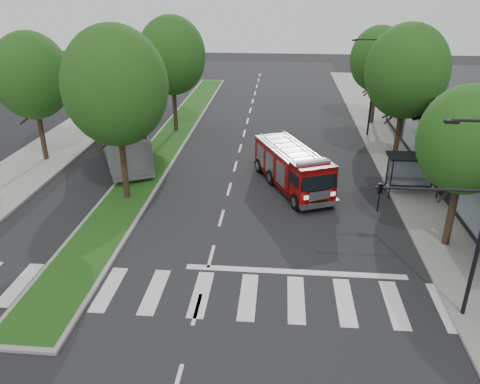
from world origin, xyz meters
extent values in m
plane|color=black|center=(0.00, 0.00, 0.00)|extent=(140.00, 140.00, 0.00)
cube|color=gray|center=(12.50, 10.00, 0.07)|extent=(5.00, 80.00, 0.15)
cube|color=gray|center=(-14.50, 10.00, 0.07)|extent=(5.00, 80.00, 0.15)
cube|color=gray|center=(-6.00, 18.00, 0.07)|extent=(3.00, 50.00, 0.14)
cube|color=#174012|center=(-6.00, 18.00, 0.14)|extent=(2.60, 49.50, 0.02)
cylinder|color=black|center=(9.80, 7.40, 1.25)|extent=(0.08, 0.08, 2.50)
cylinder|color=black|center=(12.60, 7.40, 1.25)|extent=(0.08, 0.08, 2.50)
cylinder|color=black|center=(9.80, 8.60, 1.25)|extent=(0.08, 0.08, 2.50)
cylinder|color=black|center=(12.60, 8.60, 1.25)|extent=(0.08, 0.08, 2.50)
cube|color=black|center=(11.20, 8.00, 2.55)|extent=(3.20, 1.60, 0.12)
cube|color=#8C99A5|center=(11.20, 8.70, 1.30)|extent=(2.80, 0.04, 1.80)
cube|color=black|center=(11.20, 8.00, 0.55)|extent=(2.40, 0.40, 0.08)
cylinder|color=black|center=(11.50, 2.00, 1.87)|extent=(0.36, 0.36, 3.74)
ellipsoid|color=#10330E|center=(11.50, 2.00, 5.53)|extent=(4.40, 4.40, 5.06)
cylinder|color=black|center=(11.50, 14.00, 2.20)|extent=(0.36, 0.36, 4.40)
ellipsoid|color=#10330E|center=(11.50, 14.00, 6.50)|extent=(5.60, 5.60, 6.44)
cylinder|color=black|center=(11.50, 24.00, 1.98)|extent=(0.36, 0.36, 3.96)
ellipsoid|color=#10330E|center=(11.50, 24.00, 5.85)|extent=(5.00, 5.00, 5.75)
cylinder|color=black|center=(-6.00, 6.00, 2.31)|extent=(0.36, 0.36, 4.62)
ellipsoid|color=#10330E|center=(-6.00, 6.00, 6.83)|extent=(5.80, 5.80, 6.67)
cylinder|color=black|center=(-6.00, 20.00, 2.20)|extent=(0.36, 0.36, 4.40)
ellipsoid|color=#10330E|center=(-6.00, 20.00, 6.50)|extent=(5.60, 5.60, 6.44)
cylinder|color=black|center=(-14.00, 12.00, 2.09)|extent=(0.36, 0.36, 4.18)
ellipsoid|color=#10330E|center=(-14.00, 12.00, 6.17)|extent=(5.20, 5.20, 5.98)
cylinder|color=black|center=(9.60, -3.50, 7.90)|extent=(1.80, 0.10, 0.10)
cube|color=black|center=(8.70, -3.50, 7.85)|extent=(0.45, 0.20, 0.12)
cylinder|color=black|center=(8.50, -3.50, 5.40)|extent=(4.00, 0.10, 0.10)
imported|color=black|center=(6.70, -3.50, 5.00)|extent=(0.18, 0.22, 1.10)
cylinder|color=black|center=(10.50, 20.00, 4.00)|extent=(0.16, 0.16, 8.00)
cylinder|color=black|center=(9.60, 20.00, 7.90)|extent=(1.80, 0.10, 0.10)
cube|color=black|center=(8.70, 20.00, 7.85)|extent=(0.45, 0.20, 0.12)
cube|color=#560404|center=(3.93, 8.71, 0.46)|extent=(5.17, 8.05, 0.23)
cube|color=maroon|center=(3.64, 9.39, 1.43)|extent=(4.44, 6.35, 1.85)
cube|color=maroon|center=(5.05, 6.07, 1.43)|extent=(2.78, 2.44, 1.94)
cube|color=#B2B2B7|center=(3.64, 9.39, 2.40)|extent=(4.44, 6.35, 0.11)
cylinder|color=#B2B2B7|center=(2.87, 9.06, 2.59)|extent=(2.26, 5.14, 0.09)
cylinder|color=#B2B2B7|center=(4.40, 9.71, 2.59)|extent=(2.26, 5.14, 0.09)
cube|color=silver|center=(5.47, 5.09, 0.55)|extent=(2.34, 1.24, 0.32)
cube|color=#8C99A5|center=(5.05, 6.07, 2.68)|extent=(2.00, 1.09, 0.17)
cylinder|color=black|center=(4.18, 5.40, 0.51)|extent=(0.70, 1.06, 1.02)
cylinder|color=black|center=(6.14, 6.23, 0.51)|extent=(0.70, 1.06, 1.02)
cylinder|color=black|center=(2.66, 8.97, 0.51)|extent=(0.70, 1.06, 1.02)
cylinder|color=black|center=(4.62, 9.80, 0.51)|extent=(0.70, 1.06, 1.02)
cylinder|color=black|center=(1.79, 11.01, 0.51)|extent=(0.70, 1.06, 1.02)
cylinder|color=black|center=(3.75, 11.84, 0.51)|extent=(0.70, 1.06, 1.02)
imported|color=#BBBCC0|center=(-8.50, 13.14, 1.58)|extent=(7.16, 11.39, 3.15)
camera|label=1|loc=(3.07, -19.02, 12.06)|focal=35.00mm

